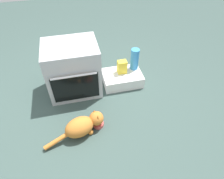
{
  "coord_description": "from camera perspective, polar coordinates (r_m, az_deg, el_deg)",
  "views": [
    {
      "loc": [
        0.04,
        -1.49,
        1.84
      ],
      "look_at": [
        0.41,
        0.1,
        0.25
      ],
      "focal_mm": 31.28,
      "sensor_mm": 36.0,
      "label": 1
    }
  ],
  "objects": [
    {
      "name": "ground",
      "position": [
        2.37,
        -9.18,
        -7.52
      ],
      "size": [
        8.0,
        8.0,
        0.0
      ],
      "primitive_type": "plane",
      "color": "#384C47"
    },
    {
      "name": "oven",
      "position": [
        2.47,
        -11.25,
        5.86
      ],
      "size": [
        0.64,
        0.55,
        0.67
      ],
      "color": "#B7BABF",
      "rests_on": "ground"
    },
    {
      "name": "pantry_cabinet",
      "position": [
        2.69,
        2.98,
        3.34
      ],
      "size": [
        0.52,
        0.36,
        0.16
      ],
      "primitive_type": "cube",
      "color": "white",
      "rests_on": "ground"
    },
    {
      "name": "food_bowl",
      "position": [
        2.24,
        -4.07,
        -9.92
      ],
      "size": [
        0.13,
        0.13,
        0.07
      ],
      "color": "#C64C47",
      "rests_on": "ground"
    },
    {
      "name": "cat",
      "position": [
        2.13,
        -8.5,
        -10.32
      ],
      "size": [
        0.66,
        0.3,
        0.23
      ],
      "rotation": [
        0.0,
        0.0,
        0.3
      ],
      "color": "#C6752D",
      "rests_on": "ground"
    },
    {
      "name": "snack_bag",
      "position": [
        2.6,
        2.96,
        6.6
      ],
      "size": [
        0.12,
        0.09,
        0.18
      ],
      "primitive_type": "cube",
      "color": "yellow",
      "rests_on": "pantry_cabinet"
    },
    {
      "name": "water_bottle",
      "position": [
        2.65,
        6.62,
        8.8
      ],
      "size": [
        0.11,
        0.11,
        0.3
      ],
      "primitive_type": "cylinder",
      "color": "#388CD1",
      "rests_on": "pantry_cabinet"
    }
  ]
}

